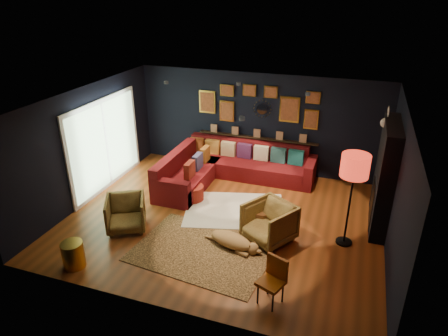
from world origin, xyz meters
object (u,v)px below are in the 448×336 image
(pouf, at_px, (193,192))
(sectional, at_px, (224,168))
(gold_stool, at_px, (73,255))
(dog, at_px, (231,238))
(coffee_table, at_px, (258,212))
(armchair_right, at_px, (269,221))
(orange_chair, at_px, (274,277))
(floor_lamp, at_px, (355,169))
(armchair_left, at_px, (126,212))

(pouf, bearing_deg, sectional, 74.84)
(gold_stool, relative_size, dog, 0.40)
(coffee_table, height_order, armchair_right, armchair_right)
(pouf, distance_m, armchair_right, 2.27)
(pouf, bearing_deg, armchair_right, -25.76)
(orange_chair, xyz_separation_m, floor_lamp, (0.98, 1.99, 1.12))
(coffee_table, bearing_deg, gold_stool, -139.75)
(sectional, height_order, gold_stool, sectional)
(sectional, xyz_separation_m, orange_chair, (2.14, -3.85, 0.14))
(armchair_right, bearing_deg, sectional, 158.74)
(coffee_table, bearing_deg, armchair_right, -52.48)
(armchair_right, height_order, floor_lamp, floor_lamp)
(armchair_right, xyz_separation_m, gold_stool, (-3.09, -1.93, -0.19))
(armchair_left, bearing_deg, gold_stool, -128.28)
(armchair_right, relative_size, orange_chair, 1.08)
(gold_stool, height_order, floor_lamp, floor_lamp)
(coffee_table, xyz_separation_m, armchair_left, (-2.53, -0.98, 0.05))
(armchair_left, distance_m, armchair_right, 2.90)
(armchair_left, bearing_deg, dog, -25.90)
(pouf, xyz_separation_m, dog, (1.41, -1.45, 0.01))
(armchair_right, relative_size, gold_stool, 1.76)
(pouf, height_order, armchair_left, armchair_left)
(armchair_left, bearing_deg, floor_lamp, -15.89)
(sectional, relative_size, dog, 2.83)
(pouf, relative_size, floor_lamp, 0.27)
(coffee_table, relative_size, dog, 0.65)
(armchair_right, bearing_deg, dog, -111.17)
(armchair_left, relative_size, dog, 0.64)
(coffee_table, xyz_separation_m, gold_stool, (-2.77, -2.34, -0.09))
(sectional, xyz_separation_m, armchair_right, (1.69, -2.23, 0.11))
(sectional, xyz_separation_m, coffee_table, (1.37, -1.81, 0.01))
(sectional, height_order, floor_lamp, floor_lamp)
(coffee_table, xyz_separation_m, pouf, (-1.71, 0.56, -0.14))
(armchair_right, height_order, gold_stool, armchair_right)
(armchair_right, distance_m, floor_lamp, 1.87)
(gold_stool, distance_m, orange_chair, 3.55)
(pouf, xyz_separation_m, orange_chair, (2.48, -2.59, 0.27))
(orange_chair, bearing_deg, armchair_left, -176.43)
(coffee_table, relative_size, armchair_right, 0.92)
(pouf, height_order, floor_lamp, floor_lamp)
(sectional, height_order, orange_chair, sectional)
(armchair_left, distance_m, dog, 2.24)
(gold_stool, bearing_deg, dog, 30.52)
(armchair_right, xyz_separation_m, floor_lamp, (1.42, 0.37, 1.15))
(sectional, xyz_separation_m, gold_stool, (-1.39, -4.16, -0.08))
(armchair_right, bearing_deg, pouf, -174.21)
(pouf, distance_m, floor_lamp, 3.77)
(coffee_table, bearing_deg, armchair_left, -158.83)
(armchair_right, bearing_deg, armchair_left, -137.30)
(armchair_left, bearing_deg, coffee_table, -7.07)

